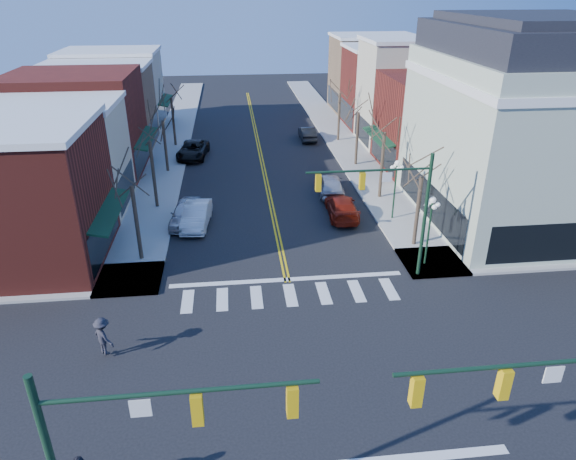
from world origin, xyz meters
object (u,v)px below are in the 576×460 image
object	(u,v)px
car_left_near	(186,213)
car_left_mid	(196,215)
car_left_far	(193,150)
lamppost_corner	(430,220)
car_right_far	(307,133)
lamppost_midblock	(396,180)
victorian_corner	(527,124)
car_right_near	(342,207)
pedestrian_dark_b	(103,336)
car_right_mid	(331,184)

from	to	relation	value
car_left_near	car_left_mid	world-z (taller)	car_left_near
car_left_near	car_left_far	size ratio (longest dim) A/B	0.85
lamppost_corner	car_right_far	size ratio (longest dim) A/B	1.01
lamppost_corner	lamppost_midblock	bearing A→B (deg)	90.00
lamppost_midblock	car_right_far	xyz separation A→B (m)	(-2.95, 20.79, -2.25)
victorian_corner	car_right_far	size ratio (longest dim) A/B	3.32
lamppost_corner	car_left_mid	xyz separation A→B (m)	(-13.54, 7.05, -2.20)
lamppost_corner	car_right_far	distance (m)	27.54
car_left_near	car_right_far	distance (m)	22.80
lamppost_corner	car_right_far	bearing A→B (deg)	96.17
lamppost_corner	car_left_near	distance (m)	16.27
car_right_far	lamppost_midblock	bearing A→B (deg)	98.11
car_left_near	car_right_far	world-z (taller)	car_left_near
car_left_near	car_left_mid	distance (m)	0.86
victorian_corner	car_left_mid	xyz separation A→B (m)	(-21.84, 1.05, -5.90)
car_left_far	car_right_near	size ratio (longest dim) A/B	1.09
lamppost_corner	car_left_near	world-z (taller)	lamppost_corner
car_left_mid	car_right_far	world-z (taller)	car_left_mid
car_left_far	pedestrian_dark_b	xyz separation A→B (m)	(-2.29, -28.82, 0.32)
car_left_far	pedestrian_dark_b	bearing A→B (deg)	-87.23
lamppost_midblock	car_right_mid	distance (m)	6.64
car_right_mid	car_right_far	size ratio (longest dim) A/B	1.10
victorian_corner	car_left_mid	world-z (taller)	victorian_corner
car_left_mid	car_right_far	bearing A→B (deg)	68.11
car_left_near	car_right_far	bearing A→B (deg)	67.18
lamppost_midblock	car_left_mid	bearing A→B (deg)	177.66
lamppost_midblock	car_left_near	distance (m)	14.47
lamppost_midblock	car_left_far	size ratio (longest dim) A/B	0.81
victorian_corner	pedestrian_dark_b	distance (m)	28.58
lamppost_midblock	victorian_corner	bearing A→B (deg)	-3.45
lamppost_corner	car_left_mid	world-z (taller)	lamppost_corner
lamppost_midblock	car_right_far	bearing A→B (deg)	98.08
car_right_far	car_left_near	bearing A→B (deg)	60.27
lamppost_midblock	car_right_far	distance (m)	21.12
car_right_far	pedestrian_dark_b	world-z (taller)	pedestrian_dark_b
car_right_near	car_right_far	world-z (taller)	car_right_near
lamppost_corner	pedestrian_dark_b	world-z (taller)	lamppost_corner
car_right_far	pedestrian_dark_b	size ratio (longest dim) A/B	2.35
pedestrian_dark_b	car_right_near	bearing A→B (deg)	-90.53
car_left_near	car_left_far	distance (m)	15.05
lamppost_midblock	car_left_mid	size ratio (longest dim) A/B	0.94
car_right_mid	lamppost_midblock	bearing A→B (deg)	127.52
car_right_far	car_left_far	bearing A→B (deg)	22.19
car_left_mid	car_left_far	size ratio (longest dim) A/B	0.86
victorian_corner	car_right_far	bearing A→B (deg)	117.85
lamppost_midblock	car_left_near	bearing A→B (deg)	175.99
car_right_near	pedestrian_dark_b	bearing A→B (deg)	48.72
car_left_mid	pedestrian_dark_b	distance (m)	13.75
victorian_corner	car_left_far	bearing A→B (deg)	144.15
car_right_mid	car_right_far	xyz separation A→B (m)	(0.45, 15.52, -0.10)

